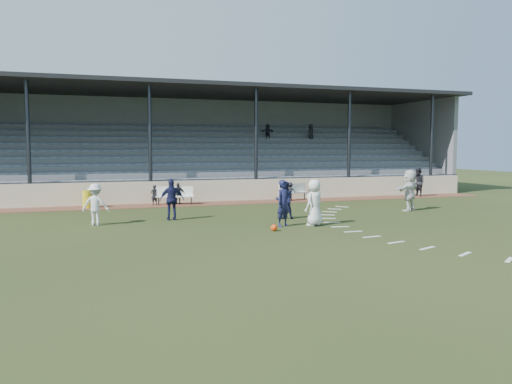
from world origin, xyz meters
TOP-DOWN VIEW (x-y plane):
  - ground at (0.00, 0.00)m, footprint 90.00×90.00m
  - cinder_track at (0.00, 10.50)m, footprint 34.00×2.00m
  - retaining_wall at (0.00, 11.55)m, footprint 34.00×0.18m
  - bench_left at (-1.89, 10.59)m, footprint 2.04×0.91m
  - bench_right at (4.92, 10.72)m, footprint 2.02×1.10m
  - trash_bin at (-6.23, 10.45)m, footprint 0.54×0.54m
  - football at (0.20, 1.02)m, footprint 0.24×0.24m
  - player_white_lead at (2.11, 1.72)m, footprint 1.05×0.93m
  - player_navy_lead at (0.92, 1.94)m, footprint 0.77×0.66m
  - player_navy_mid at (1.74, 3.91)m, footprint 0.89×0.76m
  - player_white_wing at (-5.90, 4.48)m, footprint 1.18×0.88m
  - player_navy_wing at (-2.88, 4.94)m, footprint 1.01×0.43m
  - player_white_back at (8.39, 4.55)m, footprint 1.89×1.34m
  - official at (13.16, 10.40)m, footprint 0.73×0.90m
  - sub_left_near at (-2.95, 10.60)m, footprint 0.45×0.39m
  - sub_left_far at (-1.68, 10.61)m, footprint 0.70×0.41m
  - sub_right at (4.66, 10.50)m, footprint 0.68×0.40m
  - grandstand at (0.00, 16.26)m, footprint 34.60×9.00m
  - penalty_arc at (4.12, 0.00)m, footprint 3.89×14.63m

SIDE VIEW (x-z plane):
  - ground at x=0.00m, z-range 0.00..0.00m
  - penalty_arc at x=4.12m, z-range 0.00..0.01m
  - cinder_track at x=0.00m, z-range 0.00..0.02m
  - football at x=0.20m, z-range 0.00..0.24m
  - trash_bin at x=-6.23m, z-range 0.02..0.88m
  - sub_right at x=4.66m, z-range 0.02..1.07m
  - sub_left_near at x=-2.95m, z-range 0.02..1.07m
  - sub_left_far at x=-1.68m, z-range 0.02..1.15m
  - bench_left at x=-1.89m, z-range 0.11..1.06m
  - bench_right at x=4.92m, z-range 0.11..1.06m
  - retaining_wall at x=0.00m, z-range 0.00..1.20m
  - player_navy_mid at x=1.74m, z-range 0.00..1.58m
  - player_white_wing at x=-5.90m, z-range 0.00..1.62m
  - player_navy_wing at x=-2.88m, z-range 0.00..1.72m
  - official at x=13.16m, z-range 0.02..1.76m
  - player_navy_lead at x=0.92m, z-range 0.00..1.79m
  - player_white_lead at x=2.11m, z-range 0.00..1.80m
  - player_white_back at x=8.39m, z-range 0.00..1.97m
  - grandstand at x=0.00m, z-range -1.10..5.51m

